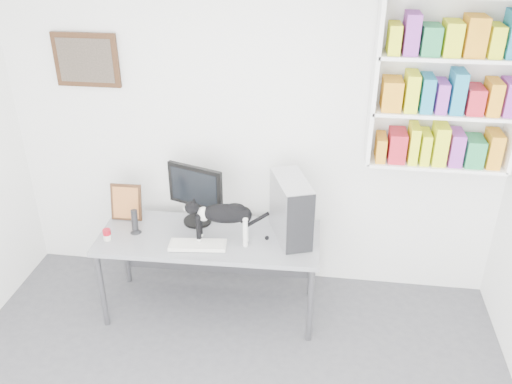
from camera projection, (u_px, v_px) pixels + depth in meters
room at (193, 288)px, 2.58m from camera, size 4.01×4.01×2.70m
bookshelf at (447, 85)px, 3.79m from camera, size 1.03×0.28×1.24m
wall_art at (86, 60)px, 4.20m from camera, size 0.52×0.04×0.42m
desk at (211, 273)px, 4.34m from camera, size 1.72×0.71×0.71m
monitor at (196, 194)px, 4.24m from camera, size 0.52×0.37×0.50m
keyboard at (198, 245)px, 4.03m from camera, size 0.44×0.21×0.03m
pc_tower at (291, 209)px, 4.06m from camera, size 0.37×0.53×0.48m
speaker at (135, 221)px, 4.17m from camera, size 0.10×0.10×0.20m
leaning_print at (126, 202)px, 4.34m from camera, size 0.25×0.11×0.31m
soup_can at (107, 235)px, 4.11m from camera, size 0.08×0.08×0.09m
cat at (224, 223)px, 4.01m from camera, size 0.57×0.19×0.35m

